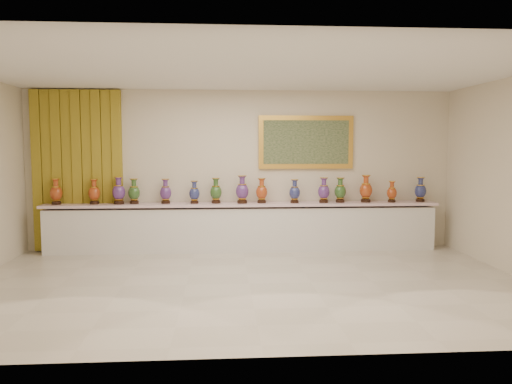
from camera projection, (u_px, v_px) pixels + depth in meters
ground at (249, 284)px, 7.10m from camera, size 8.00×8.00×0.00m
room at (115, 166)px, 9.22m from camera, size 8.00×8.00×8.00m
counter at (243, 228)px, 9.31m from camera, size 7.28×0.48×0.90m
vase_0 at (56, 193)px, 9.00m from camera, size 0.26×0.26×0.47m
vase_1 at (94, 193)px, 9.07m from camera, size 0.25×0.25×0.46m
vase_2 at (119, 192)px, 9.06m from camera, size 0.30×0.30×0.50m
vase_3 at (134, 192)px, 9.13m from camera, size 0.26×0.26×0.46m
vase_4 at (166, 192)px, 9.18m from camera, size 0.26×0.26×0.46m
vase_5 at (194, 193)px, 9.18m from camera, size 0.26×0.26×0.42m
vase_6 at (216, 192)px, 9.21m from camera, size 0.27×0.27×0.47m
vase_7 at (242, 191)px, 9.20m from camera, size 0.25×0.25×0.52m
vase_8 at (262, 192)px, 9.27m from camera, size 0.22×0.22×0.46m
vase_9 at (295, 192)px, 9.27m from camera, size 0.27×0.27×0.44m
vase_10 at (324, 191)px, 9.30m from camera, size 0.25×0.25×0.47m
vase_11 at (340, 191)px, 9.35m from camera, size 0.27×0.27×0.47m
vase_12 at (366, 190)px, 9.39m from camera, size 0.28×0.28×0.51m
vase_13 at (392, 193)px, 9.39m from camera, size 0.24×0.24×0.40m
vase_14 at (420, 191)px, 9.47m from camera, size 0.26×0.26×0.47m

